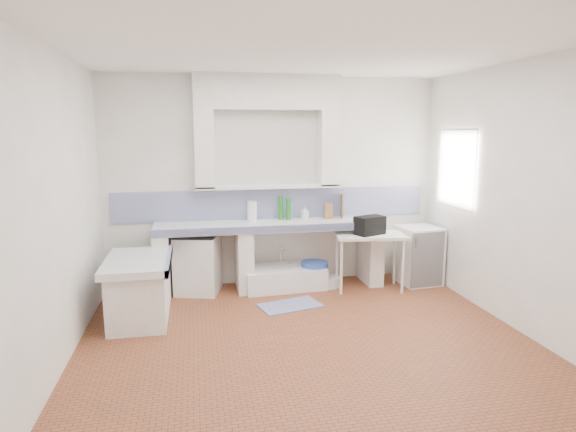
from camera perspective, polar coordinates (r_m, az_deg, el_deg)
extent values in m
plane|color=brown|center=(5.02, 2.25, -14.46)|extent=(4.50, 4.50, 0.00)
plane|color=white|center=(4.63, 2.50, 18.95)|extent=(4.50, 4.50, 0.00)
plane|color=white|center=(6.57, -1.67, 4.08)|extent=(4.50, 0.00, 4.50)
plane|color=white|center=(2.75, 12.05, -4.57)|extent=(4.50, 0.00, 4.50)
plane|color=white|center=(4.65, -25.69, 0.60)|extent=(0.00, 4.50, 4.50)
plane|color=white|center=(5.59, 25.46, 2.04)|extent=(0.00, 4.50, 4.50)
cube|color=white|center=(6.41, -2.45, 14.44)|extent=(1.90, 0.25, 0.45)
cube|color=#362011|center=(6.65, 20.70, 5.24)|extent=(0.35, 0.86, 1.06)
cube|color=white|center=(6.56, 19.82, 8.56)|extent=(0.01, 0.84, 0.24)
cube|color=white|center=(6.34, -2.10, -1.08)|extent=(3.00, 0.60, 0.08)
cube|color=navy|center=(6.07, -1.68, -1.58)|extent=(3.00, 0.04, 0.10)
cube|color=white|center=(6.39, -14.63, -5.48)|extent=(0.20, 0.55, 0.82)
cube|color=white|center=(6.40, -5.18, -5.15)|extent=(0.20, 0.55, 0.82)
cube|color=white|center=(6.79, 9.71, -4.36)|extent=(0.20, 0.55, 0.82)
cube|color=white|center=(5.57, -17.30, -5.22)|extent=(0.70, 1.10, 0.08)
cube|color=white|center=(5.67, -17.11, -8.64)|extent=(0.60, 1.00, 0.62)
cube|color=navy|center=(5.54, -13.90, -5.14)|extent=(0.04, 1.10, 0.10)
cube|color=navy|center=(6.59, -1.64, 1.47)|extent=(4.27, 0.03, 0.40)
cube|color=white|center=(6.40, -10.60, -5.60)|extent=(0.64, 0.63, 0.75)
cube|color=white|center=(6.53, -0.53, -7.36)|extent=(1.11, 0.64, 0.26)
cube|color=white|center=(6.50, 9.55, -5.33)|extent=(0.96, 0.62, 0.04)
cube|color=white|center=(6.89, 15.19, -4.49)|extent=(0.56, 0.56, 0.79)
cylinder|color=#BE3923|center=(6.39, -2.19, -7.80)|extent=(0.36, 0.36, 0.25)
cylinder|color=#D46326|center=(6.55, 0.34, -7.45)|extent=(0.27, 0.27, 0.23)
cylinder|color=#2E53B4|center=(6.56, 3.14, -6.90)|extent=(0.46, 0.46, 0.34)
cylinder|color=white|center=(6.63, 4.66, -7.69)|extent=(0.46, 0.46, 0.13)
cylinder|color=silver|center=(6.69, -0.55, -6.87)|extent=(0.08, 0.08, 0.27)
cylinder|color=silver|center=(6.71, 0.29, -6.74)|extent=(0.08, 0.08, 0.29)
cube|color=black|center=(6.36, 9.63, -1.09)|extent=(0.44, 0.35, 0.24)
cylinder|color=#1C6D1C|center=(6.48, -0.88, 0.93)|extent=(0.08, 0.08, 0.31)
cylinder|color=#1C6D1C|center=(6.47, 0.06, 0.82)|extent=(0.07, 0.07, 0.29)
cube|color=olive|center=(6.58, 4.81, 0.59)|extent=(0.11, 0.09, 0.21)
cube|color=olive|center=(6.68, 6.41, 1.15)|extent=(0.07, 0.23, 0.31)
cylinder|color=white|center=(6.43, -4.28, 0.59)|extent=(0.13, 0.13, 0.26)
imported|color=white|center=(6.55, 1.97, 0.44)|extent=(0.10, 0.10, 0.18)
cube|color=navy|center=(5.91, 0.24, -10.52)|extent=(0.80, 0.58, 0.01)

